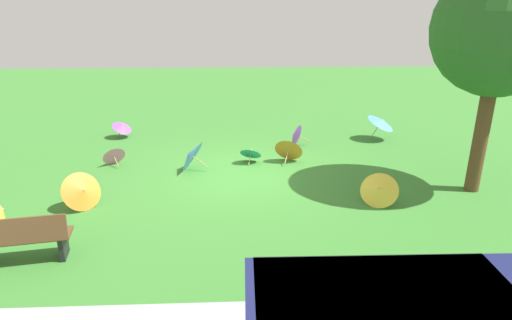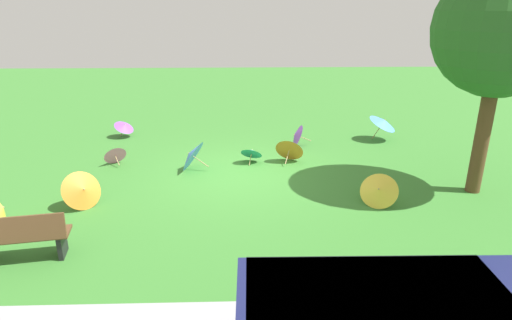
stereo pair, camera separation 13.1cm
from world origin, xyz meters
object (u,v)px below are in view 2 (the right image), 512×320
object	(u,v)px
parasol_orange_1	(290,149)
parasol_teal_0	(252,152)
parasol_blue_0	(191,155)
shade_tree	(502,30)
park_bench	(19,237)
parasol_yellow_0	(0,209)
parasol_pink_0	(114,154)
parasol_purple_0	(296,135)
parasol_purple_1	(124,126)
parasol_orange_0	(83,190)
parasol_yellow_1	(379,190)
parasol_blue_3	(384,122)

from	to	relation	value
parasol_orange_1	parasol_teal_0	bearing A→B (deg)	4.17
parasol_blue_0	shade_tree	bearing A→B (deg)	166.88
park_bench	parasol_yellow_0	size ratio (longest dim) A/B	2.31
parasol_teal_0	parasol_pink_0	size ratio (longest dim) A/B	0.97
parasol_orange_1	parasol_purple_0	bearing A→B (deg)	-103.92
parasol_purple_1	parasol_orange_1	xyz separation A→B (m)	(-5.21, 2.47, -0.01)
shade_tree	parasol_orange_0	world-z (taller)	shade_tree
parasol_yellow_1	parasol_purple_1	world-z (taller)	parasol_yellow_1
parasol_teal_0	parasol_purple_0	xyz separation A→B (m)	(-1.41, -1.46, 0.04)
parasol_teal_0	parasol_orange_1	size ratio (longest dim) A/B	0.78
parasol_blue_0	parasol_purple_0	bearing A→B (deg)	-146.87
parasol_orange_0	parasol_purple_0	world-z (taller)	parasol_orange_0
shade_tree	parasol_teal_0	xyz separation A→B (m)	(5.18, -2.10, -3.34)
park_bench	parasol_purple_0	distance (m)	8.27
parasol_pink_0	parasol_yellow_1	bearing A→B (deg)	157.05
shade_tree	parasol_purple_0	bearing A→B (deg)	-43.30
parasol_orange_0	parasol_yellow_0	xyz separation A→B (m)	(1.40, 0.68, -0.08)
parasol_blue_0	parasol_blue_3	xyz separation A→B (m)	(-5.89, -2.47, 0.19)
parasol_yellow_0	parasol_pink_0	world-z (taller)	parasol_yellow_0
parasol_yellow_0	parasol_pink_0	bearing A→B (deg)	-111.34
parasol_orange_1	parasol_pink_0	xyz separation A→B (m)	(4.84, 0.09, -0.08)
parasol_purple_0	parasol_yellow_1	xyz separation A→B (m)	(-1.31, 4.22, 0.01)
parasol_orange_0	parasol_purple_0	distance (m)	6.58
park_bench	parasol_blue_3	xyz separation A→B (m)	(-8.32, -6.72, 0.15)
parasol_yellow_1	parasol_pink_0	world-z (taller)	parasol_yellow_1
park_bench	parasol_blue_3	size ratio (longest dim) A/B	1.36
parasol_orange_0	park_bench	bearing A→B (deg)	80.31
shade_tree	parasol_blue_0	size ratio (longest dim) A/B	4.94
parasol_yellow_0	parasol_purple_1	size ratio (longest dim) A/B	0.83
parasol_orange_0	parasol_purple_0	bearing A→B (deg)	-140.75
shade_tree	parasol_orange_0	bearing A→B (deg)	3.91
parasol_orange_0	parasol_teal_0	xyz separation A→B (m)	(-3.69, -2.71, -0.10)
park_bench	parasol_teal_0	distance (m)	6.25
park_bench	parasol_blue_0	size ratio (longest dim) A/B	1.60
parasol_teal_0	parasol_orange_1	world-z (taller)	parasol_orange_1
parasol_yellow_1	parasol_pink_0	size ratio (longest dim) A/B	1.38
shade_tree	parasol_pink_0	bearing A→B (deg)	-13.10
shade_tree	parasol_yellow_1	bearing A→B (deg)	15.07
parasol_purple_0	parasol_orange_1	xyz separation A→B (m)	(0.34, 1.38, 0.03)
parasol_purple_0	parasol_yellow_0	xyz separation A→B (m)	(6.50, 4.85, -0.02)
parasol_blue_0	parasol_teal_0	size ratio (longest dim) A/B	1.43
parasol_pink_0	parasol_teal_0	bearing A→B (deg)	-179.75
parasol_teal_0	parasol_blue_0	bearing A→B (deg)	17.68
shade_tree	parasol_orange_1	world-z (taller)	shade_tree
parasol_purple_1	parasol_pink_0	bearing A→B (deg)	98.34
parasol_orange_0	parasol_yellow_1	size ratio (longest dim) A/B	0.97
parasol_yellow_0	parasol_purple_1	xyz separation A→B (m)	(-0.94, -5.94, 0.06)
shade_tree	parasol_purple_0	world-z (taller)	shade_tree
park_bench	parasol_yellow_1	world-z (taller)	park_bench
parasol_orange_0	parasol_pink_0	bearing A→B (deg)	-88.25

